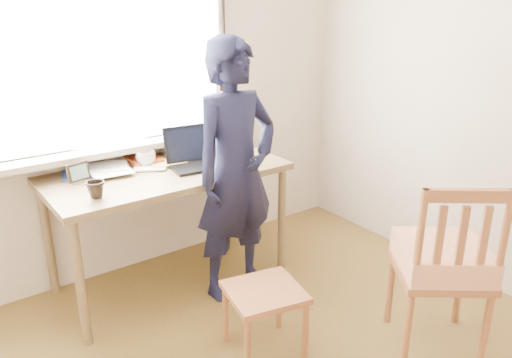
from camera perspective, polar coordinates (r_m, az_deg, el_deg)
room_shell at (r=1.89m, az=6.72°, el=13.03°), size 3.52×4.02×2.61m
desk at (r=3.30m, az=-10.18°, el=-0.33°), size 1.52×0.76×0.82m
laptop at (r=3.32m, az=-6.93°, el=2.58°), size 0.40×0.34×0.25m
mug_white at (r=3.36m, az=-12.48°, el=2.31°), size 0.18×0.18×0.10m
mug_dark at (r=2.90m, az=-17.84°, el=-1.16°), size 0.12×0.12×0.09m
mouse at (r=3.38m, az=-3.02°, el=2.29°), size 0.09×0.06×0.03m
desk_clutter at (r=3.41m, az=-13.07°, el=1.91°), size 0.86×0.52×0.03m
book_a at (r=3.31m, az=-18.78°, el=0.78°), size 0.32×0.36×0.03m
book_b at (r=3.66m, az=-7.53°, el=3.42°), size 0.31×0.32×0.02m
picture_frame at (r=3.17m, az=-19.64°, el=0.61°), size 0.14×0.05×0.11m
work_chair at (r=2.76m, az=0.96°, el=-13.57°), size 0.46×0.44×0.40m
side_chair at (r=2.89m, az=20.58°, el=-8.74°), size 0.65×0.64×1.02m
person at (r=3.13m, az=-2.31°, el=0.79°), size 0.64×0.45×1.66m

